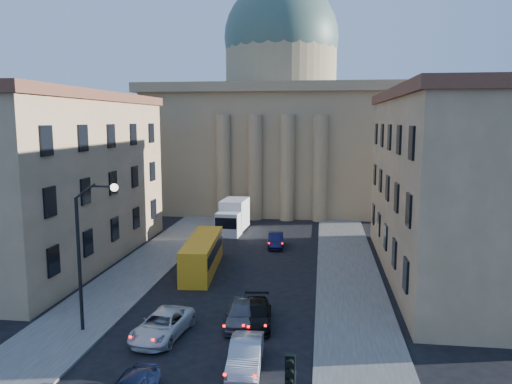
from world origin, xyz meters
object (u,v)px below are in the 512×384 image
box_truck (233,217)px  city_bus (202,253)px  car_right_near (246,355)px  street_lamp (87,244)px

box_truck → city_bus: bearing=-86.5°
car_right_near → city_bus: (-6.05, 15.80, 0.73)m
street_lamp → city_bus: (3.58, 12.71, -3.82)m
city_bus → box_truck: box_truck is taller
car_right_near → street_lamp: bearing=159.3°
city_bus → box_truck: bearing=85.6°
car_right_near → city_bus: 16.93m
street_lamp → box_truck: (3.47, 27.40, -3.62)m
street_lamp → city_bus: 13.75m
car_right_near → box_truck: (-6.16, 30.49, 0.93)m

